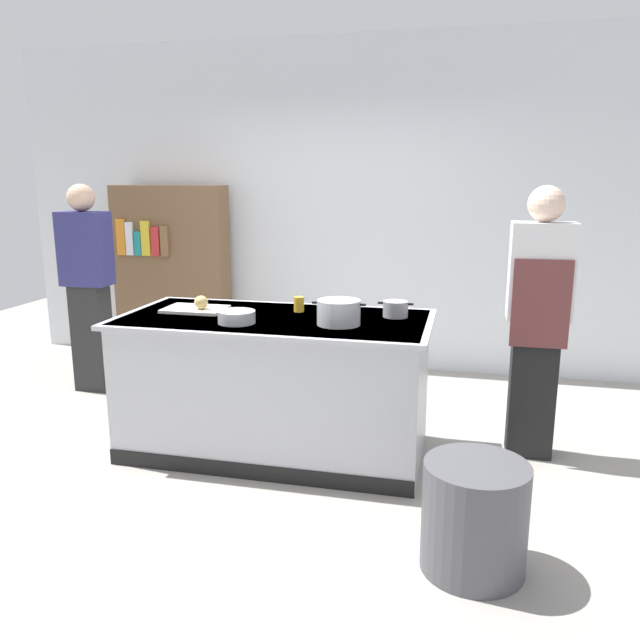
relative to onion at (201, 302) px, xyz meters
name	(u,v)px	position (x,y,z in m)	size (l,w,h in m)	color
ground_plane	(277,449)	(0.51, -0.03, -0.97)	(10.00, 10.00, 0.00)	#9E9991
back_wall	(341,207)	(0.51, 2.07, 0.53)	(6.40, 0.12, 3.00)	silver
counter_island	(275,382)	(0.51, -0.03, -0.50)	(1.98, 0.98, 0.90)	#B7BABF
cutting_board	(195,309)	(-0.06, 0.04, -0.06)	(0.40, 0.28, 0.02)	silver
onion	(201,302)	(0.00, 0.00, 0.00)	(0.09, 0.09, 0.09)	tan
stock_pot	(339,312)	(0.95, -0.15, 0.01)	(0.33, 0.26, 0.15)	#B7BABF
sauce_pan	(395,309)	(1.26, 0.15, -0.01)	(0.22, 0.16, 0.10)	#99999E
mixing_bowl	(237,317)	(0.34, -0.24, -0.03)	(0.23, 0.23, 0.08)	#B7BABF
juice_cup	(299,304)	(0.62, 0.16, -0.02)	(0.07, 0.07, 0.10)	yellow
trash_bin	(474,517)	(1.77, -1.07, -0.71)	(0.48, 0.48, 0.51)	#4C4C51
person_chef	(538,317)	(2.13, 0.28, -0.05)	(0.38, 0.25, 1.72)	black
person_guest	(88,284)	(-1.36, 0.79, -0.05)	(0.38, 0.24, 1.72)	#282828
bookshelf	(172,275)	(-1.09, 1.77, -0.11)	(1.10, 0.31, 1.70)	brown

